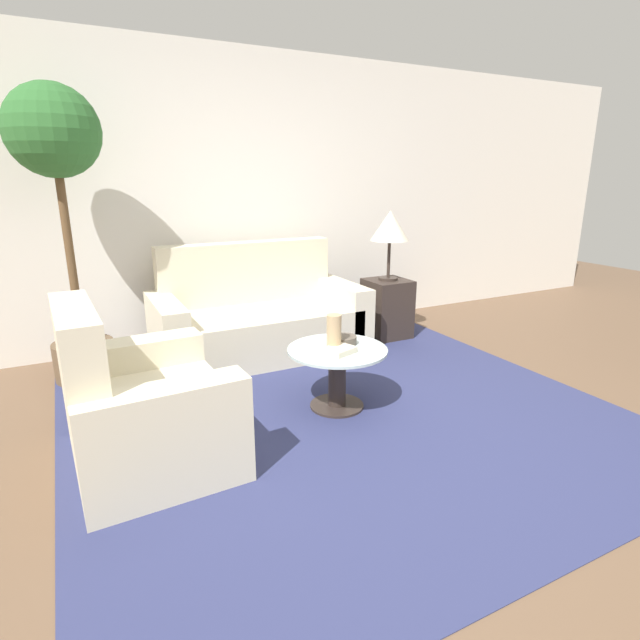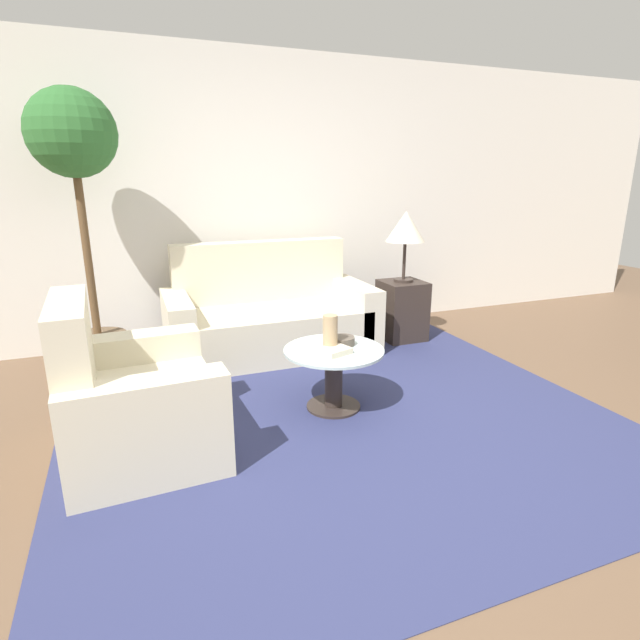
{
  "view_description": "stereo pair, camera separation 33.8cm",
  "coord_description": "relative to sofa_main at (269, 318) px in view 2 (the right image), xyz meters",
  "views": [
    {
      "loc": [
        -1.39,
        -1.93,
        1.51
      ],
      "look_at": [
        0.12,
        1.02,
        0.55
      ],
      "focal_mm": 28.0,
      "sensor_mm": 36.0,
      "label": 1
    },
    {
      "loc": [
        -1.08,
        -2.06,
        1.51
      ],
      "look_at": [
        0.12,
        1.02,
        0.55
      ],
      "focal_mm": 28.0,
      "sensor_mm": 36.0,
      "label": 2
    }
  ],
  "objects": [
    {
      "name": "ground_plane",
      "position": [
        -0.04,
        -2.07,
        -0.29
      ],
      "size": [
        14.0,
        14.0,
        0.0
      ],
      "primitive_type": "plane",
      "color": "brown"
    },
    {
      "name": "wall_back",
      "position": [
        -0.04,
        0.58,
        1.01
      ],
      "size": [
        10.0,
        0.06,
        2.6
      ],
      "color": "white",
      "rests_on": "ground_plane"
    },
    {
      "name": "rug",
      "position": [
        0.08,
        -1.3,
        -0.29
      ],
      "size": [
        3.41,
        3.42,
        0.01
      ],
      "color": "navy",
      "rests_on": "ground_plane"
    },
    {
      "name": "sofa_main",
      "position": [
        0.0,
        0.0,
        0.0
      ],
      "size": [
        1.77,
        0.87,
        0.94
      ],
      "color": "beige",
      "rests_on": "ground_plane"
    },
    {
      "name": "armchair",
      "position": [
        -1.19,
        -1.39,
        -0.0
      ],
      "size": [
        0.84,
        1.02,
        0.91
      ],
      "rotation": [
        0.0,
        0.0,
        1.62
      ],
      "color": "beige",
      "rests_on": "ground_plane"
    },
    {
      "name": "coffee_table",
      "position": [
        0.08,
        -1.3,
        -0.02
      ],
      "size": [
        0.66,
        0.66,
        0.42
      ],
      "color": "#332823",
      "rests_on": "ground_plane"
    },
    {
      "name": "side_table",
      "position": [
        1.26,
        -0.16,
        -0.01
      ],
      "size": [
        0.39,
        0.39,
        0.56
      ],
      "color": "#332823",
      "rests_on": "ground_plane"
    },
    {
      "name": "table_lamp",
      "position": [
        1.26,
        -0.16,
        0.76
      ],
      "size": [
        0.36,
        0.36,
        0.64
      ],
      "color": "#332823",
      "rests_on": "side_table"
    },
    {
      "name": "potted_plant",
      "position": [
        -1.4,
        0.03,
        1.2
      ],
      "size": [
        0.63,
        0.63,
        2.12
      ],
      "color": "brown",
      "rests_on": "ground_plane"
    },
    {
      "name": "vase",
      "position": [
        0.05,
        -1.3,
        0.25
      ],
      "size": [
        0.1,
        0.1,
        0.23
      ],
      "color": "tan",
      "rests_on": "coffee_table"
    },
    {
      "name": "bowl",
      "position": [
        0.17,
        -1.24,
        0.16
      ],
      "size": [
        0.16,
        0.16,
        0.06
      ],
      "color": "brown",
      "rests_on": "coffee_table"
    },
    {
      "name": "book_stack",
      "position": [
        0.05,
        -1.38,
        0.15
      ],
      "size": [
        0.22,
        0.2,
        0.04
      ],
      "rotation": [
        0.0,
        0.0,
        0.33
      ],
      "color": "beige",
      "rests_on": "coffee_table"
    }
  ]
}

